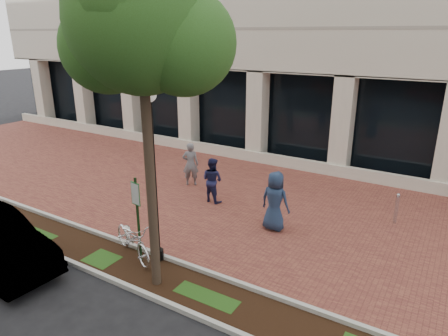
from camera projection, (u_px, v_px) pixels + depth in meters
The scene contains 13 objects.
ground at pixel (244, 202), 14.47m from camera, with size 120.00×120.00×0.00m, color black.
brick_plaza at pixel (244, 202), 14.47m from camera, with size 40.00×9.00×0.01m, color brown.
planting_strip at pixel (146, 272), 10.22m from camera, with size 40.00×1.50×0.01m, color black.
curb_plaza_side at pixel (164, 257), 10.81m from camera, with size 40.00×0.12×0.12m, color #B7B7AD.
curb_street_side at pixel (125, 285), 9.60m from camera, with size 40.00×0.12×0.12m, color #B7B7AD.
parking_sign at pixel (137, 209), 10.27m from camera, with size 0.34×0.07×2.38m.
lamppost at pixel (153, 169), 9.97m from camera, with size 0.36×0.36×4.62m.
street_tree at pixel (144, 30), 7.90m from camera, with size 3.58×2.99×7.57m.
locked_bicycle at pixel (133, 239), 10.78m from camera, with size 0.71×2.04×1.07m, color silver.
pedestrian_left at pixel (191, 164), 15.84m from camera, with size 0.64×0.42×1.76m, color slate.
pedestrian_mid at pixel (212, 180), 14.30m from camera, with size 0.80×0.62×1.64m, color #1B1D43.
pedestrian_right at pixel (275, 201), 12.19m from camera, with size 0.92×0.60×1.89m, color #1F304E.
bollard at pixel (396, 208), 12.69m from camera, with size 0.12×0.12×1.04m.
Camera 1 is at (6.31, -11.74, 5.82)m, focal length 32.00 mm.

